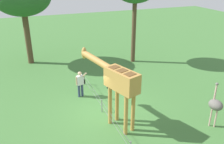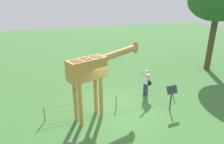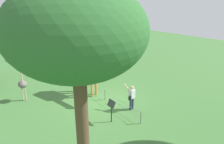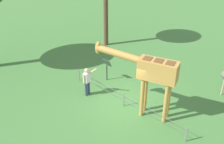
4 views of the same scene
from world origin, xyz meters
name	(u,v)px [view 1 (image 1 of 4)]	position (x,y,z in m)	size (l,w,h in m)	color
ground_plane	(105,111)	(0.00, 0.00, 0.00)	(60.00, 60.00, 0.00)	#427538
giraffe	(117,81)	(-1.21, -0.13, 2.29)	(3.88, 1.72, 3.27)	#BC8942
visitor	(80,82)	(2.03, 0.79, 0.90)	(0.67, 0.57, 1.67)	navy
ostrich	(216,105)	(-3.09, -4.29, 1.18)	(0.70, 0.56, 2.25)	#CC9E93
info_sign	(107,75)	(2.42, -1.00, 0.95)	(0.56, 0.21, 1.32)	black
wire_fence	(102,105)	(0.00, 0.19, 0.40)	(7.05, 0.05, 0.75)	slate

